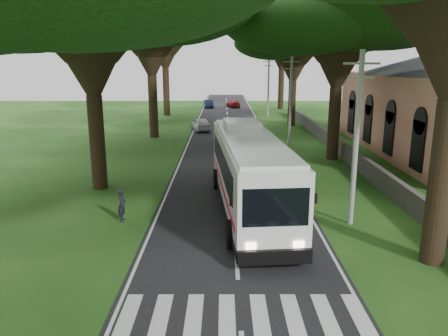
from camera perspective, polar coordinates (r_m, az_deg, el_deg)
ground at (r=15.43m, az=1.89°, el=-15.36°), size 140.00×140.00×0.00m
road at (r=39.18m, az=0.70°, el=2.84°), size 8.00×120.00×0.04m
crosswalk at (r=13.72m, az=2.18°, el=-19.45°), size 8.00×3.00×0.01m
property_wall at (r=39.25m, az=13.99°, el=3.33°), size 0.35×50.00×1.20m
pole_near at (r=20.63m, az=16.91°, el=3.93°), size 1.60×0.24×8.00m
pole_mid at (r=40.04m, az=8.69°, el=8.95°), size 1.60×0.24×8.00m
pole_far at (r=59.84m, az=5.82°, el=10.64°), size 1.60×0.24×8.00m
tree_l_midb at (r=44.27m, az=-9.72°, el=19.97°), size 14.97×14.97×15.64m
tree_l_far at (r=62.21m, az=-7.85°, el=18.85°), size 13.27×13.27×16.04m
tree_r_mida at (r=34.70m, az=15.02°, el=19.52°), size 15.79×15.79×14.62m
tree_r_midb at (r=52.14m, az=9.19°, el=16.85°), size 12.51×12.51×13.18m
tree_r_far at (r=70.19m, az=7.70°, el=17.77°), size 13.78×13.78×15.48m
coach_bus at (r=21.99m, az=3.34°, el=-0.45°), size 3.93×13.38×3.89m
distant_car_a at (r=47.96m, az=-3.04°, el=5.75°), size 2.59×4.41×1.41m
distant_car_b at (r=71.60m, az=-2.06°, el=8.41°), size 1.86×3.97×1.26m
distant_car_c at (r=72.21m, az=1.23°, el=8.43°), size 2.52×4.32×1.18m
pedestrian at (r=21.49m, az=-13.21°, el=-4.70°), size 0.44×0.62×1.63m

